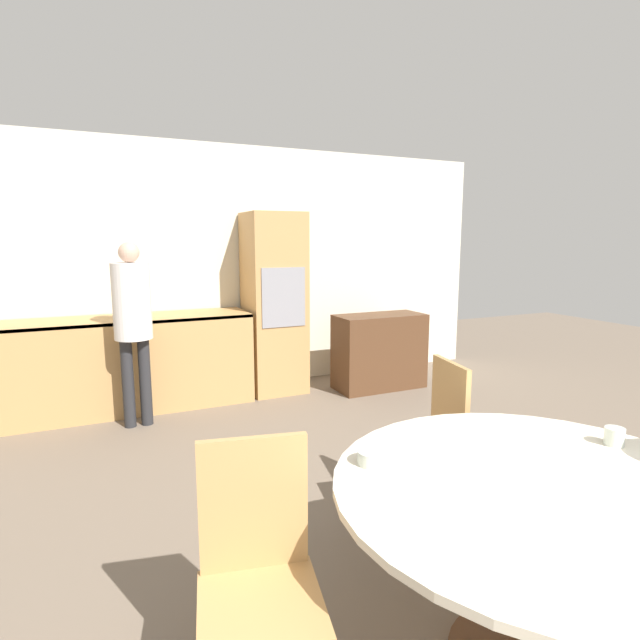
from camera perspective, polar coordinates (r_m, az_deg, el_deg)
name	(u,v)px	position (r m, az deg, el deg)	size (l,w,h in m)	color
wall_back	(224,269)	(5.47, -10.93, 5.71)	(6.34, 0.05, 2.60)	beige
kitchen_counter	(121,363)	(5.09, -21.84, -4.58)	(2.44, 0.60, 0.89)	tan
oven_unit	(274,303)	(5.31, -5.27, 1.90)	(0.58, 0.59, 1.89)	tan
sideboard	(379,351)	(5.50, 6.80, -3.58)	(0.98, 0.45, 0.81)	#51331E
dining_table	(539,531)	(2.11, 23.74, -21.18)	(1.50, 1.50, 0.75)	#51331E
chair_far_left	(257,565)	(1.88, -7.18, -25.99)	(0.47, 0.47, 0.94)	tan
chair_far_right	(433,435)	(2.94, 12.83, -12.65)	(0.47, 0.47, 0.94)	tan
person_standing	(133,314)	(4.52, -20.63, 0.67)	(0.31, 0.31, 1.59)	#262628
cup	(614,436)	(2.51, 30.60, -11.39)	(0.08, 0.08, 0.08)	silver
bowl_near	(373,457)	(2.02, 6.13, -15.32)	(0.13, 0.13, 0.05)	silver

